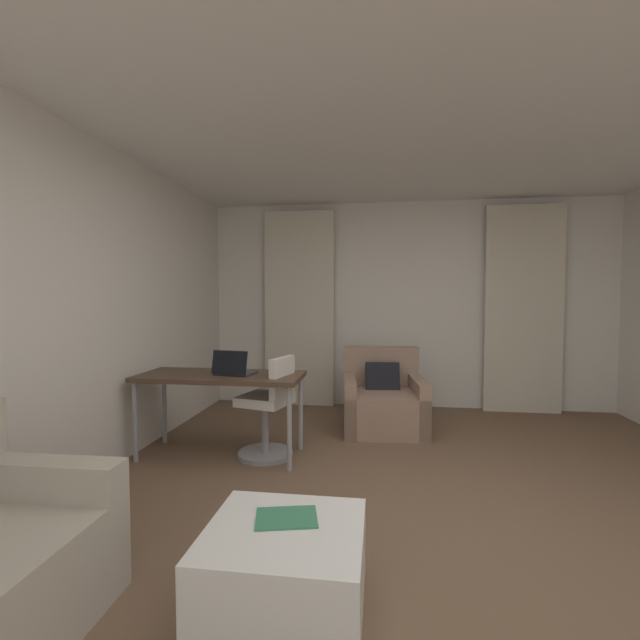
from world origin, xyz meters
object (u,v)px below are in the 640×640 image
(desk_chair, at_px, (269,412))
(laptop, at_px, (234,370))
(coffee_table, at_px, (284,568))
(magazine_open, at_px, (286,518))
(desk, at_px, (221,381))
(armchair, at_px, (383,403))

(desk_chair, bearing_deg, laptop, -171.52)
(coffee_table, bearing_deg, magazine_open, 95.44)
(desk, distance_m, laptop, 0.17)
(coffee_table, relative_size, magazine_open, 2.19)
(laptop, bearing_deg, magazine_open, -63.58)
(desk_chair, xyz_separation_m, laptop, (-0.30, -0.04, 0.37))
(armchair, xyz_separation_m, desk, (-1.42, -1.00, 0.39))
(armchair, distance_m, desk_chair, 1.39)
(armchair, xyz_separation_m, coffee_table, (-0.46, -2.76, -0.09))
(magazine_open, bearing_deg, desk, 119.44)
(laptop, relative_size, coffee_table, 0.51)
(desk, xyz_separation_m, coffee_table, (0.96, -1.76, -0.48))
(magazine_open, bearing_deg, desk_chair, 107.09)
(armchair, bearing_deg, coffee_table, -99.41)
(desk, distance_m, magazine_open, 1.96)
(laptop, distance_m, coffee_table, 2.02)
(armchair, relative_size, desk, 0.65)
(desk_chair, relative_size, magazine_open, 2.77)
(laptop, bearing_deg, coffee_table, -64.41)
(magazine_open, bearing_deg, laptop, 116.42)
(armchair, distance_m, desk, 1.78)
(armchair, bearing_deg, desk_chair, -135.51)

